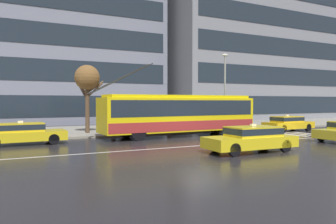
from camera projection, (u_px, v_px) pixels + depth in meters
The scene contains 18 objects.
ground_plane at pixel (200, 143), 19.87m from camera, with size 160.00×160.00×0.00m, color #252326.
sidewalk_slab at pixel (139, 129), 29.14m from camera, with size 80.00×10.00×0.14m, color gray.
crosswalk_stripe_edge_near at pixel (276, 134), 24.83m from camera, with size 0.44×4.40×0.01m, color beige.
crosswalk_stripe_inner_a at pixel (284, 134), 25.23m from camera, with size 0.44×4.40×0.01m, color beige.
crosswalk_stripe_center at pixel (293, 133), 25.63m from camera, with size 0.44×4.40×0.01m, color beige.
crosswalk_stripe_inner_b at pixel (301, 133), 26.02m from camera, with size 0.44×4.40×0.01m, color beige.
lane_centre_line at pixel (211, 145), 18.79m from camera, with size 72.00×0.14×0.01m, color silver.
trolleybus at pixel (180, 114), 23.46m from camera, with size 12.52×2.86×5.12m.
taxi_queued_behind_bus at pixel (23, 133), 18.89m from camera, with size 4.70×1.98×1.39m.
taxi_ahead_of_bus at pixel (288, 123), 27.54m from camera, with size 4.57×1.96×1.39m.
taxi_oncoming_near at pixel (251, 138), 16.18m from camera, with size 4.72×1.92×1.39m.
pedestrian_at_shelter at pixel (122, 111), 24.44m from camera, with size 1.63×1.63×2.05m.
pedestrian_approaching_curb at pixel (113, 120), 23.74m from camera, with size 0.41×0.41×1.67m.
pedestrian_walking_past at pixel (168, 112), 26.75m from camera, with size 1.28×1.28×1.99m.
street_lamp at pixel (225, 84), 28.51m from camera, with size 0.60×0.32×6.56m.
street_tree_bare at pixel (87, 79), 24.49m from camera, with size 2.28×2.08×5.13m.
office_tower_corner_left at pixel (74, 29), 39.39m from camera, with size 20.08×11.43×22.64m.
office_tower_corner_right at pixel (245, 39), 47.31m from camera, with size 25.37×12.93×23.08m.
Camera 1 is at (-10.52, -16.89, 2.51)m, focal length 34.76 mm.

